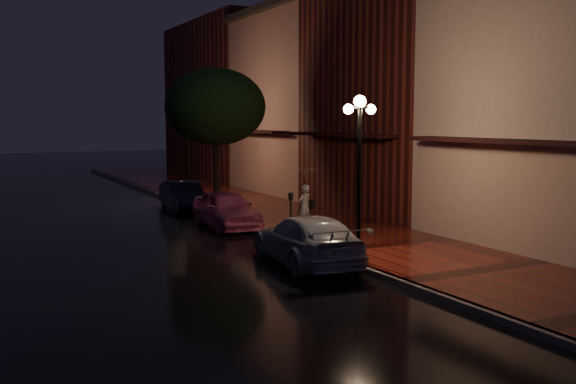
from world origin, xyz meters
TOP-DOWN VIEW (x-y plane):
  - ground at (0.00, 0.00)m, footprint 120.00×120.00m
  - sidewalk at (2.25, 0.00)m, footprint 4.50×60.00m
  - curb at (0.00, 0.00)m, footprint 0.25×60.00m
  - storefront_near at (7.00, -6.00)m, footprint 5.00×8.00m
  - storefront_mid at (7.00, 2.00)m, footprint 5.00×8.00m
  - storefront_far at (7.00, 10.00)m, footprint 5.00×8.00m
  - storefront_extra at (7.00, 20.00)m, footprint 5.00×12.00m
  - streetlamp_near at (0.35, -5.00)m, footprint 0.96×0.36m
  - streetlamp_far at (0.35, 9.00)m, footprint 0.96×0.36m
  - street_tree at (0.61, 5.99)m, footprint 4.16×4.16m
  - pink_car at (-0.60, 1.96)m, footprint 1.70×3.95m
  - navy_car at (-0.60, 6.78)m, footprint 1.57×3.85m
  - silver_car at (-0.87, -4.38)m, footprint 2.35×4.70m
  - woman_with_umbrella at (1.24, -0.47)m, footprint 0.89×0.90m
  - parking_meter at (0.27, -1.31)m, footprint 0.15×0.14m

SIDE VIEW (x-z plane):
  - ground at x=0.00m, z-range 0.00..0.00m
  - sidewalk at x=2.25m, z-range 0.00..0.15m
  - curb at x=0.00m, z-range 0.00..0.15m
  - navy_car at x=-0.60m, z-range 0.00..1.24m
  - silver_car at x=-0.87m, z-range 0.00..1.31m
  - pink_car at x=-0.60m, z-range 0.00..1.33m
  - parking_meter at x=0.27m, z-range 0.30..1.70m
  - woman_with_umbrella at x=1.24m, z-range 0.49..2.63m
  - streetlamp_near at x=0.35m, z-range 0.45..4.76m
  - streetlamp_far at x=0.35m, z-range 0.45..4.76m
  - street_tree at x=0.61m, z-range 1.34..7.14m
  - storefront_near at x=7.00m, z-range 0.00..8.50m
  - storefront_far at x=7.00m, z-range 0.00..9.00m
  - storefront_extra at x=7.00m, z-range 0.00..10.00m
  - storefront_mid at x=7.00m, z-range 0.00..11.00m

